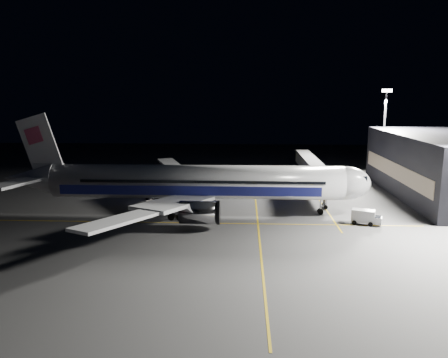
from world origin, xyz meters
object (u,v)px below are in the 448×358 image
at_px(airliner, 191,182).
at_px(baggage_tug, 152,194).
at_px(safety_cone_a, 165,205).
at_px(safety_cone_c, 222,192).
at_px(safety_cone_b, 186,205).
at_px(jet_bridge, 314,169).
at_px(floodlight_mast_north, 384,126).
at_px(service_truck, 366,217).

bearing_deg(airliner, baggage_tug, 132.37).
distance_m(airliner, safety_cone_a, 8.15).
xyz_separation_m(baggage_tug, safety_cone_a, (3.44, -5.41, -0.60)).
bearing_deg(safety_cone_c, baggage_tug, -160.73).
height_order(airliner, baggage_tug, airliner).
bearing_deg(safety_cone_b, airliner, -70.60).
bearing_deg(jet_bridge, floodlight_mast_north, 37.74).
xyz_separation_m(airliner, service_truck, (27.57, -5.45, -3.95)).
bearing_deg(service_truck, baggage_tug, 177.36).
bearing_deg(baggage_tug, safety_cone_c, 3.99).
bearing_deg(safety_cone_a, jet_bridge, 26.47).
bearing_deg(service_truck, jet_bridge, 120.53).
bearing_deg(baggage_tug, airliner, -62.91).
distance_m(safety_cone_a, safety_cone_b, 3.74).
bearing_deg(baggage_tug, jet_bridge, -0.01).
bearing_deg(jet_bridge, baggage_tug, -164.73).
xyz_separation_m(service_truck, baggage_tug, (-36.15, 14.87, -0.33)).
height_order(floodlight_mast_north, safety_cone_b, floodlight_mast_north).
relative_size(airliner, jet_bridge, 1.79).
height_order(jet_bridge, floodlight_mast_north, floodlight_mast_north).
distance_m(floodlight_mast_north, safety_cone_c, 42.48).
xyz_separation_m(jet_bridge, safety_cone_c, (-18.54, -4.06, -4.28)).
distance_m(floodlight_mast_north, safety_cone_a, 55.37).
bearing_deg(service_truck, airliner, -171.48).
distance_m(floodlight_mast_north, baggage_tug, 55.75).
height_order(service_truck, safety_cone_a, service_truck).
bearing_deg(safety_cone_c, jet_bridge, 12.34).
xyz_separation_m(floodlight_mast_north, safety_cone_a, (-46.23, -27.99, -12.09)).
height_order(airliner, safety_cone_a, airliner).
bearing_deg(safety_cone_c, airliner, -107.95).
height_order(baggage_tug, safety_cone_a, baggage_tug).
xyz_separation_m(floodlight_mast_north, safety_cone_c, (-36.54, -17.99, -12.07)).
distance_m(jet_bridge, floodlight_mast_north, 24.06).
height_order(floodlight_mast_north, service_truck, floodlight_mast_north).
bearing_deg(airliner, floodlight_mast_north, 37.91).
bearing_deg(safety_cone_b, safety_cone_c, 59.27).
relative_size(airliner, service_truck, 12.98).
relative_size(jet_bridge, baggage_tug, 11.12).
bearing_deg(jet_bridge, airliner, -141.96).
bearing_deg(safety_cone_c, service_truck, -40.19).
xyz_separation_m(airliner, safety_cone_c, (4.54, 14.00, -4.86)).
bearing_deg(floodlight_mast_north, airliner, -142.09).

